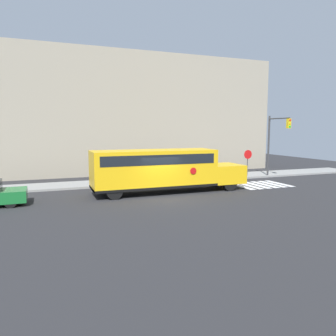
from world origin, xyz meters
TOP-DOWN VIEW (x-y plane):
  - ground_plane at (0.00, 0.00)m, footprint 60.00×60.00m
  - sidewalk_strip at (0.00, 6.50)m, footprint 44.00×3.00m
  - building_backdrop at (0.00, 13.00)m, footprint 32.00×4.00m
  - crosswalk_stripes at (8.69, 2.00)m, footprint 4.00×3.20m
  - school_bus at (0.53, 1.78)m, footprint 10.58×2.57m
  - stop_sign at (9.92, 5.55)m, footprint 0.78×0.10m
  - traffic_light at (11.97, 4.56)m, footprint 0.28×2.70m

SIDE VIEW (x-z plane):
  - ground_plane at x=0.00m, z-range 0.00..0.00m
  - crosswalk_stripes at x=8.69m, z-range 0.00..0.01m
  - sidewalk_strip at x=0.00m, z-range 0.00..0.15m
  - school_bus at x=0.53m, z-range 0.21..3.10m
  - stop_sign at x=9.92m, z-range 0.43..2.89m
  - traffic_light at x=11.97m, z-range 0.84..6.28m
  - building_backdrop at x=0.00m, z-range 0.00..11.49m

